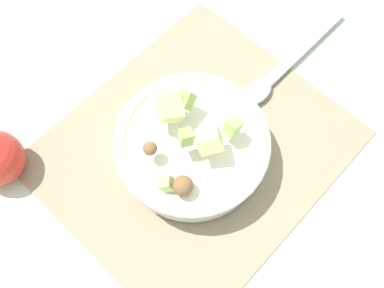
{
  "coord_description": "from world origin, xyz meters",
  "views": [
    {
      "loc": [
        -0.19,
        -0.18,
        0.62
      ],
      "look_at": [
        -0.01,
        -0.01,
        0.05
      ],
      "focal_mm": 42.37,
      "sensor_mm": 36.0,
      "label": 1
    }
  ],
  "objects": [
    {
      "name": "serving_spoon",
      "position": [
        0.19,
        -0.01,
        0.01
      ],
      "size": [
        0.24,
        0.04,
        0.01
      ],
      "color": "#B7B7BC",
      "rests_on": "placemat"
    },
    {
      "name": "ground_plane",
      "position": [
        0.0,
        0.0,
        0.0
      ],
      "size": [
        2.4,
        2.4,
        0.0
      ],
      "primitive_type": "plane",
      "color": "silver"
    },
    {
      "name": "placemat",
      "position": [
        0.0,
        0.0,
        0.0
      ],
      "size": [
        0.42,
        0.36,
        0.01
      ],
      "primitive_type": "cube",
      "color": "gray",
      "rests_on": "ground_plane"
    },
    {
      "name": "salad_bowl",
      "position": [
        -0.01,
        -0.01,
        0.04
      ],
      "size": [
        0.21,
        0.21,
        0.11
      ],
      "color": "white",
      "rests_on": "placemat"
    }
  ]
}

